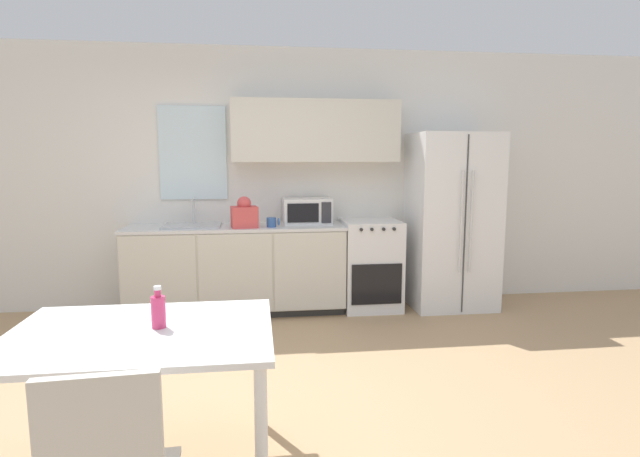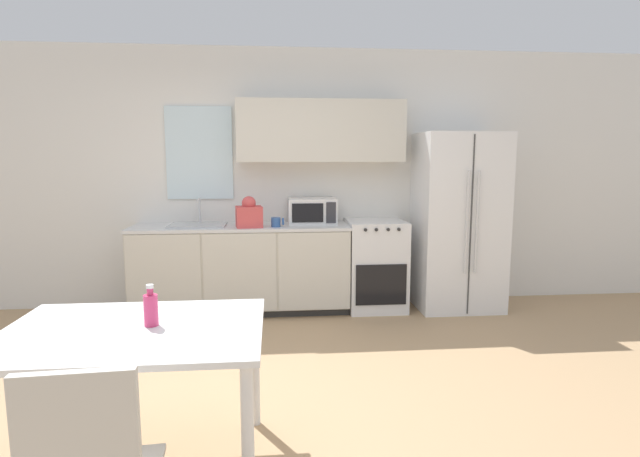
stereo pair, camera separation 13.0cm
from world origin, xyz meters
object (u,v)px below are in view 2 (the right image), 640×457
oven_range (375,265)px  microwave (312,211)px  dining_table (134,346)px  refrigerator (458,222)px  drink_bottle (151,309)px  coffee_mug (277,222)px

oven_range → microwave: bearing=172.7°
microwave → dining_table: size_ratio=0.39×
refrigerator → dining_table: 3.67m
dining_table → drink_bottle: (0.08, 0.03, 0.18)m
drink_bottle → coffee_mug: bearing=75.5°
refrigerator → drink_bottle: size_ratio=8.79×
microwave → dining_table: 2.94m
microwave → dining_table: (-1.08, -2.70, -0.37)m
oven_range → dining_table: bearing=-123.6°
oven_range → drink_bottle: 3.10m
coffee_mug → microwave: bearing=30.7°
refrigerator → dining_table: (-2.60, -2.58, -0.26)m
oven_range → refrigerator: (0.86, -0.04, 0.45)m
oven_range → coffee_mug: bearing=-172.5°
oven_range → microwave: (-0.65, 0.08, 0.56)m
refrigerator → coffee_mug: (-1.88, -0.10, 0.03)m
refrigerator → dining_table: refrigerator is taller
refrigerator → coffee_mug: 1.89m
refrigerator → oven_range: bearing=177.5°
microwave → refrigerator: bearing=-4.6°
refrigerator → microwave: size_ratio=3.74×
microwave → coffee_mug: 0.44m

